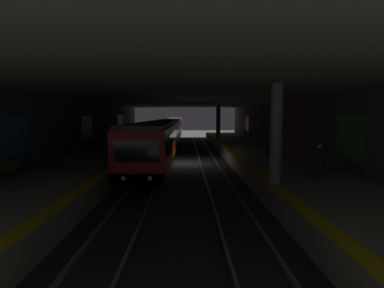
% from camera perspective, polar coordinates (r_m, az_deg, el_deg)
% --- Properties ---
extents(ground_plane, '(120.00, 120.00, 0.00)m').
position_cam_1_polar(ground_plane, '(26.74, -1.63, -3.63)').
color(ground_plane, '#2D302D').
extents(track_left, '(60.00, 1.53, 0.16)m').
position_cam_1_polar(track_left, '(26.80, 3.09, -3.44)').
color(track_left, gray).
rests_on(track_left, ground).
extents(track_right, '(60.00, 1.53, 0.16)m').
position_cam_1_polar(track_right, '(26.84, -6.34, -3.45)').
color(track_right, gray).
rests_on(track_right, ground).
extents(platform_left, '(60.00, 5.30, 1.06)m').
position_cam_1_polar(platform_left, '(27.39, 12.21, -2.43)').
color(platform_left, '#A8A59E').
rests_on(platform_left, ground).
extents(platform_right, '(60.00, 5.30, 1.06)m').
position_cam_1_polar(platform_right, '(27.52, -15.40, -2.46)').
color(platform_right, '#A8A59E').
rests_on(platform_right, ground).
extents(wall_left, '(60.00, 0.56, 5.60)m').
position_cam_1_polar(wall_left, '(28.02, 18.08, 2.28)').
color(wall_left, slate).
rests_on(wall_left, ground).
extents(wall_right, '(60.00, 0.56, 5.60)m').
position_cam_1_polar(wall_right, '(28.21, -21.22, 2.20)').
color(wall_right, slate).
rests_on(wall_right, ground).
extents(ceiling_slab, '(60.00, 19.40, 0.40)m').
position_cam_1_polar(ceiling_slab, '(26.46, -1.66, 8.87)').
color(ceiling_slab, '#ADAAA3').
rests_on(ceiling_slab, wall_left).
extents(pillar_near, '(0.56, 0.56, 4.55)m').
position_cam_1_polar(pillar_near, '(14.38, 15.42, 1.79)').
color(pillar_near, gray).
rests_on(pillar_near, platform_left).
extents(pillar_far, '(0.56, 0.56, 4.55)m').
position_cam_1_polar(pillar_far, '(39.24, 4.93, 4.08)').
color(pillar_far, gray).
rests_on(pillar_far, platform_left).
extents(metro_train, '(58.40, 2.83, 3.49)m').
position_cam_1_polar(metro_train, '(44.26, -4.25, 2.55)').
color(metro_train, red).
rests_on(metro_train, track_right).
extents(bench_left_mid, '(1.70, 0.47, 0.86)m').
position_cam_1_polar(bench_left_mid, '(19.09, 24.64, -2.96)').
color(bench_left_mid, '#262628').
rests_on(bench_left_mid, platform_left).
extents(bench_right_near, '(1.70, 0.47, 0.86)m').
position_cam_1_polar(bench_right_near, '(18.04, -30.33, -3.66)').
color(bench_right_near, '#262628').
rests_on(bench_right_near, platform_right).
extents(bench_right_mid, '(1.70, 0.47, 0.86)m').
position_cam_1_polar(bench_right_mid, '(20.03, -27.17, -2.69)').
color(bench_right_mid, '#262628').
rests_on(bench_right_mid, platform_right).
extents(person_waiting_near, '(0.60, 0.22, 1.56)m').
position_cam_1_polar(person_waiting_near, '(35.22, 9.98, 1.55)').
color(person_waiting_near, '#373737').
rests_on(person_waiting_near, platform_left).
extents(person_walking_mid, '(0.60, 0.22, 1.54)m').
position_cam_1_polar(person_walking_mid, '(32.53, -13.62, 1.14)').
color(person_walking_mid, '#2A2A2A').
rests_on(person_walking_mid, platform_right).
extents(person_standing_far, '(0.60, 0.24, 1.75)m').
position_cam_1_polar(person_standing_far, '(15.90, 22.70, -2.89)').
color(person_standing_far, '#3B3B3B').
rests_on(person_standing_far, platform_left).
extents(person_boarding, '(0.60, 0.23, 1.71)m').
position_cam_1_polar(person_boarding, '(23.56, 13.93, -0.14)').
color(person_boarding, black).
rests_on(person_boarding, platform_left).
extents(suitcase_rolling, '(0.41, 0.25, 0.93)m').
position_cam_1_polar(suitcase_rolling, '(30.71, -16.98, -0.13)').
color(suitcase_rolling, maroon).
rests_on(suitcase_rolling, platform_right).
extents(trash_bin, '(0.44, 0.44, 0.85)m').
position_cam_1_polar(trash_bin, '(23.86, -20.83, -1.49)').
color(trash_bin, '#595B5E').
rests_on(trash_bin, platform_right).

